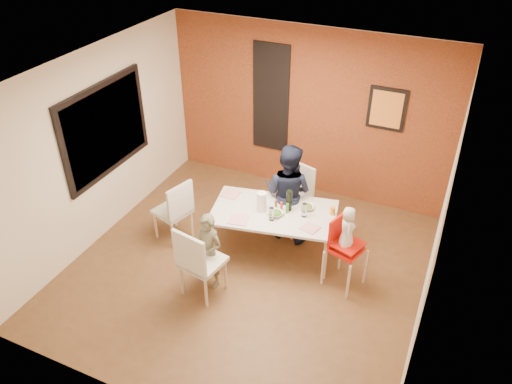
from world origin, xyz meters
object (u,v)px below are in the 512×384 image
at_px(child_far, 288,192).
at_px(toddler, 347,229).
at_px(chair_near, 197,260).
at_px(chair_far, 295,194).
at_px(high_chair, 344,246).
at_px(paper_towel_roll, 262,202).
at_px(chair_left, 176,208).
at_px(child_near, 209,251).
at_px(dining_table, 274,215).
at_px(wine_bottle, 289,201).

xyz_separation_m(child_far, toddler, (1.03, -0.67, 0.15)).
xyz_separation_m(chair_near, chair_far, (0.57, 1.87, -0.01)).
bearing_deg(high_chair, paper_towel_roll, 100.93).
distance_m(chair_left, high_chair, 2.39).
bearing_deg(chair_far, child_near, -90.33).
xyz_separation_m(dining_table, chair_left, (-1.36, -0.31, -0.09)).
bearing_deg(chair_left, high_chair, 108.95).
height_order(chair_left, child_far, child_far).
bearing_deg(high_chair, chair_left, 110.83).
distance_m(child_near, wine_bottle, 1.27).
bearing_deg(wine_bottle, chair_far, 101.12).
xyz_separation_m(high_chair, child_far, (-1.00, 0.65, 0.14)).
height_order(toddler, paper_towel_roll, toddler).
relative_size(chair_near, chair_far, 1.02).
distance_m(dining_table, child_far, 0.46).
xyz_separation_m(chair_near, toddler, (1.57, 0.95, 0.31)).
xyz_separation_m(chair_left, wine_bottle, (1.53, 0.42, 0.30)).
height_order(dining_table, child_near, child_near).
bearing_deg(child_far, dining_table, 92.09).
distance_m(dining_table, chair_far, 0.70).
height_order(chair_near, high_chair, chair_near).
xyz_separation_m(chair_left, child_near, (0.86, -0.62, -0.01)).
height_order(chair_near, chair_far, chair_near).
bearing_deg(high_chair, child_near, 133.47).
distance_m(high_chair, child_far, 1.21).
height_order(dining_table, toddler, toddler).
height_order(high_chair, child_near, child_near).
xyz_separation_m(chair_far, chair_left, (-1.42, -1.00, -0.03)).
height_order(high_chair, toddler, toddler).
bearing_deg(chair_far, toddler, -23.79).
height_order(dining_table, child_far, child_far).
bearing_deg(wine_bottle, high_chair, -20.58).
distance_m(child_near, paper_towel_roll, 0.98).
xyz_separation_m(chair_near, child_near, (0.02, 0.25, -0.04)).
distance_m(child_near, child_far, 1.48).
distance_m(chair_far, toddler, 1.39).
bearing_deg(high_chair, child_far, 75.41).
bearing_deg(toddler, wine_bottle, 47.63).
relative_size(high_chair, child_far, 0.68).
xyz_separation_m(dining_table, child_far, (0.03, 0.45, 0.11)).
relative_size(chair_far, chair_left, 1.05).
height_order(chair_left, paper_towel_roll, paper_towel_roll).
distance_m(chair_near, child_far, 1.72).
height_order(chair_left, toddler, toddler).
xyz_separation_m(chair_left, child_far, (1.39, 0.75, 0.20)).
bearing_deg(chair_near, toddler, -138.71).
relative_size(chair_left, child_near, 0.91).
distance_m(dining_table, toddler, 1.11).
relative_size(chair_left, high_chair, 0.97).
xyz_separation_m(chair_far, child_far, (-0.03, -0.25, 0.17)).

